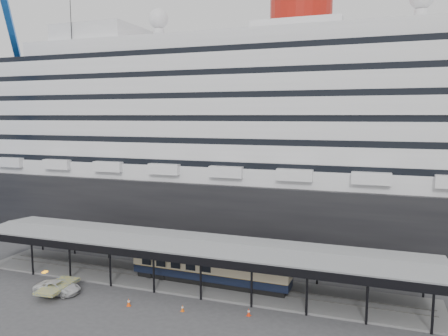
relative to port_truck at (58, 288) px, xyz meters
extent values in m
plane|color=#39393C|center=(13.04, 3.04, -0.72)|extent=(200.00, 200.00, 0.00)
cube|color=black|center=(13.04, 35.04, 4.28)|extent=(130.00, 30.00, 10.00)
cylinder|color=#A5160D|center=(21.04, 35.04, 36.68)|extent=(10.00, 10.00, 9.00)
sphere|color=silver|center=(-4.96, 35.04, 36.98)|extent=(3.60, 3.60, 3.60)
cube|color=slate|center=(13.04, 8.04, -0.60)|extent=(56.00, 8.00, 0.24)
cube|color=slate|center=(13.04, 7.32, -0.44)|extent=(54.00, 0.08, 0.10)
cube|color=slate|center=(13.04, 8.76, -0.44)|extent=(54.00, 0.08, 0.10)
cube|color=black|center=(13.04, 3.54, 3.73)|extent=(56.00, 0.18, 0.90)
cube|color=black|center=(13.04, 12.54, 3.73)|extent=(56.00, 0.18, 0.90)
cube|color=slate|center=(13.04, 8.04, 4.46)|extent=(56.00, 9.00, 0.24)
cylinder|color=black|center=(-16.17, 24.79, 22.88)|extent=(0.12, 0.12, 47.21)
imported|color=silver|center=(0.00, 0.00, 0.00)|extent=(5.39, 2.83, 1.45)
cube|color=black|center=(15.41, 8.04, -0.17)|extent=(18.64, 2.64, 0.62)
cube|color=black|center=(15.41, 8.04, 0.62)|extent=(19.54, 3.02, 0.97)
cube|color=beige|center=(15.41, 8.04, 1.69)|extent=(19.54, 3.06, 1.15)
cube|color=black|center=(15.41, 8.04, 2.44)|extent=(19.54, 3.02, 0.35)
cube|color=#FA500D|center=(9.33, -0.13, -0.71)|extent=(0.57, 0.57, 0.03)
cone|color=#FA500D|center=(9.33, -0.13, -0.29)|extent=(0.48, 0.48, 0.82)
cylinder|color=white|center=(9.33, -0.13, -0.21)|extent=(0.26, 0.26, 0.16)
cube|color=#F15C0D|center=(15.26, 0.60, -0.71)|extent=(0.45, 0.45, 0.03)
cone|color=#F15C0D|center=(15.26, 0.60, -0.36)|extent=(0.38, 0.38, 0.68)
cylinder|color=white|center=(15.26, 0.60, -0.30)|extent=(0.22, 0.22, 0.13)
cube|color=red|center=(22.01, 1.89, -0.71)|extent=(0.50, 0.50, 0.03)
cone|color=red|center=(22.01, 1.89, -0.32)|extent=(0.42, 0.42, 0.76)
cylinder|color=white|center=(22.01, 1.89, -0.25)|extent=(0.24, 0.24, 0.15)
camera|label=1|loc=(33.56, -38.55, 19.37)|focal=35.00mm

